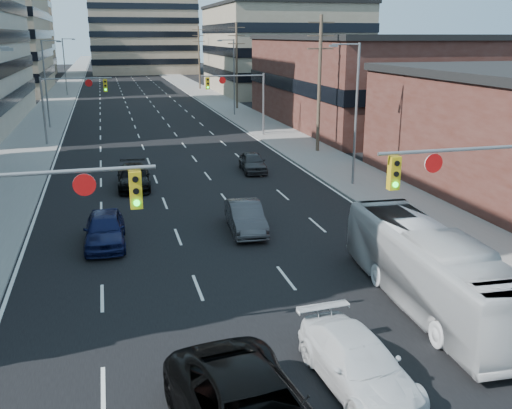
% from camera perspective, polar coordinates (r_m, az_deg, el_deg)
% --- Properties ---
extents(road_surface, '(18.00, 300.00, 0.02)m').
position_cam_1_polar(road_surface, '(138.60, -13.08, 12.25)').
color(road_surface, black).
rests_on(road_surface, ground).
extents(sidewalk_left, '(5.00, 300.00, 0.15)m').
position_cam_1_polar(sidewalk_left, '(138.68, -17.93, 11.91)').
color(sidewalk_left, slate).
rests_on(sidewalk_left, ground).
extents(sidewalk_right, '(5.00, 300.00, 0.15)m').
position_cam_1_polar(sidewalk_right, '(139.47, -8.25, 12.55)').
color(sidewalk_right, slate).
rests_on(sidewalk_right, ground).
extents(storefront_right_mid, '(20.00, 30.00, 9.00)m').
position_cam_1_polar(storefront_right_mid, '(65.12, 11.75, 11.89)').
color(storefront_right_mid, '#472119').
rests_on(storefront_right_mid, ground).
extents(office_right_far, '(22.00, 28.00, 14.00)m').
position_cam_1_polar(office_right_far, '(100.73, 2.50, 15.16)').
color(office_right_far, gray).
rests_on(office_right_far, ground).
extents(bg_block_right, '(22.00, 22.00, 12.00)m').
position_cam_1_polar(bg_block_right, '(143.05, 0.12, 15.18)').
color(bg_block_right, gray).
rests_on(bg_block_right, ground).
extents(signal_near_left, '(6.59, 0.33, 6.00)m').
position_cam_1_polar(signal_near_left, '(17.18, -23.00, -2.04)').
color(signal_near_left, slate).
rests_on(signal_near_left, ground).
extents(signal_near_right, '(6.59, 0.33, 6.00)m').
position_cam_1_polar(signal_near_right, '(20.93, 21.60, 1.30)').
color(signal_near_right, slate).
rests_on(signal_near_right, ground).
extents(signal_far_left, '(6.09, 0.33, 6.00)m').
position_cam_1_polar(signal_far_left, '(53.52, -18.12, 10.27)').
color(signal_far_left, slate).
rests_on(signal_far_left, ground).
extents(signal_far_right, '(6.09, 0.33, 6.00)m').
position_cam_1_polar(signal_far_right, '(54.88, -1.62, 11.20)').
color(signal_far_right, slate).
rests_on(signal_far_right, ground).
extents(utility_pole_block, '(2.20, 0.28, 11.00)m').
position_cam_1_polar(utility_pole_block, '(47.49, 6.36, 12.06)').
color(utility_pole_block, '#4C3D2D').
rests_on(utility_pole_block, ground).
extents(utility_pole_midblock, '(2.20, 0.28, 11.00)m').
position_cam_1_polar(utility_pole_midblock, '(76.21, -1.95, 13.81)').
color(utility_pole_midblock, '#4C3D2D').
rests_on(utility_pole_midblock, ground).
extents(utility_pole_distant, '(2.20, 0.28, 11.00)m').
position_cam_1_polar(utility_pole_distant, '(105.64, -5.71, 14.50)').
color(utility_pole_distant, '#4C3D2D').
rests_on(utility_pole_distant, ground).
extents(streetlight_left_mid, '(2.03, 0.22, 9.00)m').
position_cam_1_polar(streetlight_left_mid, '(63.59, -20.19, 11.63)').
color(streetlight_left_mid, slate).
rests_on(streetlight_left_mid, ground).
extents(streetlight_left_far, '(2.03, 0.22, 9.00)m').
position_cam_1_polar(streetlight_left_far, '(98.45, -18.51, 13.19)').
color(streetlight_left_far, slate).
rests_on(streetlight_left_far, ground).
extents(streetlight_right_near, '(2.03, 0.22, 9.00)m').
position_cam_1_polar(streetlight_right_near, '(36.74, 9.78, 9.50)').
color(streetlight_right_near, slate).
rests_on(streetlight_right_near, ground).
extents(streetlight_right_far, '(2.03, 0.22, 9.00)m').
position_cam_1_polar(streetlight_right_far, '(69.99, -2.34, 12.96)').
color(streetlight_right_far, slate).
rests_on(streetlight_right_far, ground).
extents(white_van, '(2.36, 5.09, 1.44)m').
position_cam_1_polar(white_van, '(16.60, 10.17, -15.32)').
color(white_van, silver).
rests_on(white_van, ground).
extents(transit_bus, '(2.95, 10.39, 2.86)m').
position_cam_1_polar(transit_bus, '(21.32, 17.02, -6.21)').
color(transit_bus, silver).
rests_on(transit_bus, ground).
extents(sedan_blue, '(1.95, 4.61, 1.56)m').
position_cam_1_polar(sedan_blue, '(27.41, -14.89, -2.40)').
color(sedan_blue, '#0E1339').
rests_on(sedan_blue, ground).
extents(sedan_grey_center, '(1.88, 4.58, 1.48)m').
position_cam_1_polar(sedan_grey_center, '(28.37, -1.05, -1.26)').
color(sedan_grey_center, '#39383B').
rests_on(sedan_grey_center, ground).
extents(sedan_black_far, '(2.19, 5.02, 1.44)m').
position_cam_1_polar(sedan_black_far, '(37.37, -12.13, 2.72)').
color(sedan_black_far, black).
rests_on(sedan_black_far, ground).
extents(sedan_grey_right, '(1.93, 4.17, 1.38)m').
position_cam_1_polar(sedan_grey_right, '(41.01, -0.35, 4.27)').
color(sedan_grey_right, '#2D2D2F').
rests_on(sedan_grey_right, ground).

